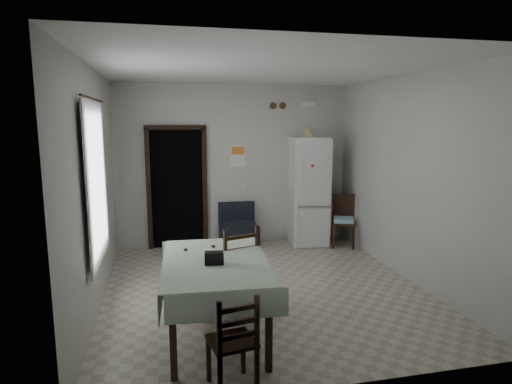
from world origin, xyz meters
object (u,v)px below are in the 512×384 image
object	(u,v)px
dining_chair_far_left	(197,279)
dining_chair_far_right	(234,268)
navy_seat	(239,226)
dining_table	(216,299)
fridge	(308,191)
dining_chair_near_head	(232,340)
corner_chair	(344,221)

from	to	relation	value
dining_chair_far_left	dining_chair_far_right	xyz separation A→B (m)	(0.44, -0.03, 0.11)
navy_seat	dining_chair_far_left	world-z (taller)	dining_chair_far_left
dining_table	fridge	bearing A→B (deg)	59.30
dining_chair_far_left	dining_chair_near_head	bearing A→B (deg)	86.20
corner_chair	dining_chair_near_head	xyz separation A→B (m)	(-2.64, -3.66, -0.03)
dining_chair_far_right	dining_chair_near_head	size ratio (longest dim) A/B	1.24
dining_chair_far_left	dining_table	bearing A→B (deg)	94.19
navy_seat	dining_chair_far_right	xyz separation A→B (m)	(-0.52, -2.55, 0.15)
dining_table	dining_chair_near_head	xyz separation A→B (m)	(0.02, -0.89, 0.01)
corner_chair	fridge	bearing A→B (deg)	171.09
fridge	dining_chair_near_head	bearing A→B (deg)	-111.22
corner_chair	dining_chair_near_head	bearing A→B (deg)	-103.80
navy_seat	dining_chair_far_left	size ratio (longest dim) A/B	0.91
fridge	dining_chair_far_left	bearing A→B (deg)	-125.51
corner_chair	dining_table	distance (m)	3.84
dining_table	navy_seat	bearing A→B (deg)	78.80
corner_chair	dining_table	xyz separation A→B (m)	(-2.66, -2.77, -0.05)
corner_chair	dining_chair_far_right	xyz separation A→B (m)	(-2.37, -2.21, 0.07)
corner_chair	dining_chair_far_right	size ratio (longest dim) A/B	0.86
fridge	dining_chair_near_head	world-z (taller)	fridge
fridge	navy_seat	distance (m)	1.42
navy_seat	dining_chair_far_left	xyz separation A→B (m)	(-0.95, -2.52, 0.04)
navy_seat	corner_chair	xyz separation A→B (m)	(1.86, -0.34, 0.07)
fridge	navy_seat	xyz separation A→B (m)	(-1.29, -0.00, -0.59)
dining_chair_far_right	navy_seat	bearing A→B (deg)	-117.44
dining_chair_far_right	dining_chair_near_head	distance (m)	1.47
dining_table	dining_chair_far_right	size ratio (longest dim) A/B	1.49
dining_chair_far_right	corner_chair	bearing A→B (deg)	-152.96
corner_chair	dining_table	size ratio (longest dim) A/B	0.58
navy_seat	dining_chair_near_head	world-z (taller)	dining_chair_near_head
dining_table	dining_chair_far_left	world-z (taller)	dining_chair_far_left
corner_chair	dining_chair_far_left	world-z (taller)	corner_chair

